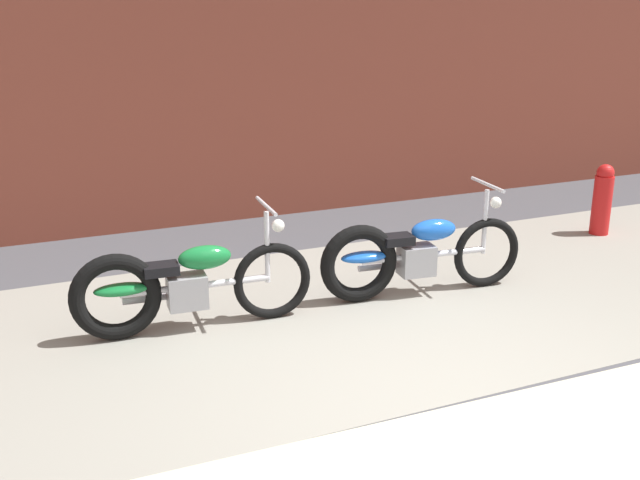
# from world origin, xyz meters

# --- Properties ---
(ground_plane) EXTENTS (80.00, 80.00, 0.00)m
(ground_plane) POSITION_xyz_m (0.00, 0.00, 0.00)
(ground_plane) COLOR #47474C
(sidewalk_slab) EXTENTS (36.00, 3.50, 0.01)m
(sidewalk_slab) POSITION_xyz_m (0.00, 1.75, 0.00)
(sidewalk_slab) COLOR gray
(sidewalk_slab) RESTS_ON ground
(brick_building_wall) EXTENTS (36.00, 0.50, 5.18)m
(brick_building_wall) POSITION_xyz_m (0.00, 5.20, 2.59)
(brick_building_wall) COLOR brown
(brick_building_wall) RESTS_ON ground
(motorcycle_green) EXTENTS (2.01, 0.58, 1.03)m
(motorcycle_green) POSITION_xyz_m (-1.38, 1.93, 0.40)
(motorcycle_green) COLOR black
(motorcycle_green) RESTS_ON ground
(motorcycle_blue) EXTENTS (2.00, 0.60, 1.03)m
(motorcycle_blue) POSITION_xyz_m (0.76, 1.86, 0.40)
(motorcycle_blue) COLOR black
(motorcycle_blue) RESTS_ON ground
(fire_hydrant) EXTENTS (0.22, 0.22, 0.84)m
(fire_hydrant) POSITION_xyz_m (3.83, 2.66, 0.42)
(fire_hydrant) COLOR red
(fire_hydrant) RESTS_ON ground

